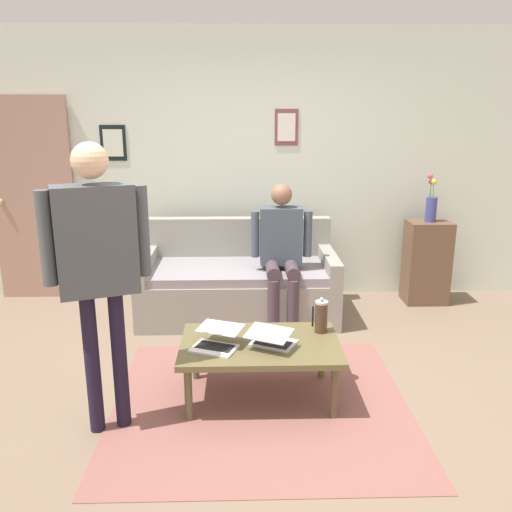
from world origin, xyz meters
TOP-DOWN VIEW (x-y plane):
  - ground_plane at (0.00, 0.00)m, footprint 7.68×7.68m
  - area_rug at (-0.01, 0.10)m, footprint 1.97×1.83m
  - back_wall at (0.00, -2.20)m, footprint 7.04×0.11m
  - interior_door at (2.21, -2.11)m, footprint 0.82×0.09m
  - couch at (0.14, -1.55)m, footprint 1.83×0.91m
  - coffee_table at (-0.01, 0.00)m, footprint 1.07×0.69m
  - laptop_left at (-0.09, 0.05)m, footprint 0.38×0.39m
  - laptop_center at (0.28, 0.06)m, footprint 0.38×0.39m
  - french_press at (-0.44, -0.16)m, footprint 0.11×0.09m
  - side_shelf at (-1.76, -1.84)m, footprint 0.42×0.32m
  - flower_vase at (-1.76, -1.84)m, footprint 0.12×0.11m
  - person_standing at (0.93, 0.34)m, footprint 0.60×0.33m
  - person_seated at (-0.25, -1.32)m, footprint 0.55×0.51m

SIDE VIEW (x-z plane):
  - ground_plane at x=0.00m, z-range 0.00..0.00m
  - area_rug at x=-0.01m, z-range 0.00..0.01m
  - couch at x=0.14m, z-range -0.13..0.75m
  - coffee_table at x=-0.01m, z-range 0.16..0.56m
  - side_shelf at x=-1.76m, z-range 0.00..0.84m
  - laptop_center at x=0.28m, z-range 0.39..0.51m
  - laptop_left at x=-0.09m, z-range 0.38..0.51m
  - french_press at x=-0.44m, z-range 0.39..0.65m
  - person_seated at x=-0.25m, z-range 0.09..1.37m
  - flower_vase at x=-1.76m, z-range 0.76..1.23m
  - interior_door at x=2.21m, z-range 0.00..2.05m
  - person_standing at x=0.93m, z-range 0.25..2.00m
  - back_wall at x=0.00m, z-range 0.00..2.70m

